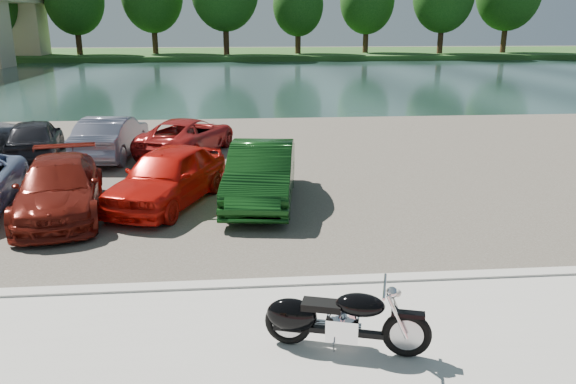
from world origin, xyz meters
name	(u,v)px	position (x,y,z in m)	size (l,w,h in m)	color
ground	(358,348)	(0.00, 0.00, 0.00)	(200.00, 200.00, 0.00)	#595447
kerb	(335,282)	(0.00, 2.00, 0.07)	(60.00, 0.30, 0.14)	#B7B5AD
parking_lot	(290,163)	(0.00, 11.00, 0.02)	(60.00, 18.00, 0.04)	#47433A
river	(258,79)	(0.00, 40.00, 0.00)	(120.00, 40.00, 0.00)	#192E2A
far_bank	(250,54)	(0.00, 72.00, 0.30)	(120.00, 24.00, 0.60)	#1D4117
motorcycle	(331,319)	(-0.42, -0.11, 0.56)	(2.28, 0.98, 1.05)	black
car_3	(59,188)	(-5.97, 6.30, 0.71)	(1.88, 4.62, 1.34)	maroon
car_4	(168,176)	(-3.47, 6.93, 0.78)	(1.74, 4.33, 1.47)	red
car_5	(261,174)	(-1.10, 6.88, 0.80)	(1.60, 4.59, 1.51)	#0F3811
car_8	(35,138)	(-8.57, 12.40, 0.73)	(1.62, 4.04, 1.38)	black
car_9	(112,137)	(-5.99, 12.31, 0.76)	(1.52, 4.37, 1.44)	slate
car_10	(187,136)	(-3.47, 12.65, 0.68)	(2.11, 4.58, 1.27)	maroon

